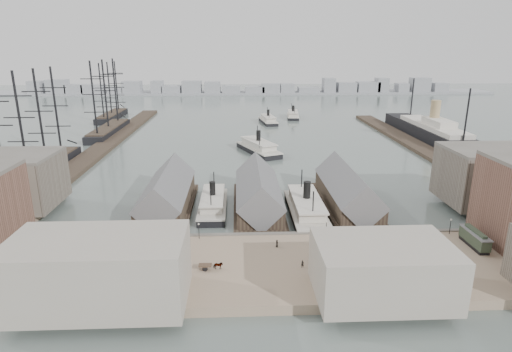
{
  "coord_description": "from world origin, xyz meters",
  "views": [
    {
      "loc": [
        -5.68,
        -99.3,
        45.19
      ],
      "look_at": [
        0.0,
        30.0,
        6.0
      ],
      "focal_mm": 30.0,
      "sensor_mm": 36.0,
      "label": 1
    }
  ],
  "objects_px": {
    "tram": "(475,239)",
    "horse_cart_left": "(90,255)",
    "horse_cart_right": "(365,259)",
    "horse_cart_center": "(214,266)",
    "ocean_steamer": "(433,132)",
    "ferry_docked_west": "(213,203)"
  },
  "relations": [
    {
      "from": "tram",
      "to": "horse_cart_left",
      "type": "height_order",
      "value": "tram"
    },
    {
      "from": "horse_cart_left",
      "to": "horse_cart_right",
      "type": "distance_m",
      "value": 58.05
    },
    {
      "from": "horse_cart_center",
      "to": "ocean_steamer",
      "type": "bearing_deg",
      "value": -36.94
    },
    {
      "from": "ferry_docked_west",
      "to": "horse_cart_right",
      "type": "relative_size",
      "value": 5.46
    },
    {
      "from": "horse_cart_center",
      "to": "horse_cart_left",
      "type": "bearing_deg",
      "value": 79.45
    },
    {
      "from": "ferry_docked_west",
      "to": "horse_cart_right",
      "type": "bearing_deg",
      "value": -47.46
    },
    {
      "from": "horse_cart_center",
      "to": "ferry_docked_west",
      "type": "bearing_deg",
      "value": 4.99
    },
    {
      "from": "horse_cart_right",
      "to": "horse_cart_left",
      "type": "bearing_deg",
      "value": 94.86
    },
    {
      "from": "horse_cart_left",
      "to": "horse_cart_center",
      "type": "xyz_separation_m",
      "value": [
        26.57,
        -5.7,
        0.05
      ]
    },
    {
      "from": "horse_cart_right",
      "to": "horse_cart_center",
      "type": "bearing_deg",
      "value": 101.68
    },
    {
      "from": "horse_cart_left",
      "to": "horse_cart_center",
      "type": "height_order",
      "value": "horse_cart_center"
    },
    {
      "from": "tram",
      "to": "horse_cart_center",
      "type": "bearing_deg",
      "value": -172.75
    },
    {
      "from": "horse_cart_center",
      "to": "horse_cart_right",
      "type": "relative_size",
      "value": 1.04
    },
    {
      "from": "ocean_steamer",
      "to": "horse_cart_center",
      "type": "relative_size",
      "value": 20.54
    },
    {
      "from": "ferry_docked_west",
      "to": "horse_cart_left",
      "type": "height_order",
      "value": "ferry_docked_west"
    },
    {
      "from": "tram",
      "to": "horse_cart_right",
      "type": "distance_m",
      "value": 27.53
    },
    {
      "from": "ocean_steamer",
      "to": "horse_cart_right",
      "type": "height_order",
      "value": "ocean_steamer"
    },
    {
      "from": "tram",
      "to": "horse_cart_right",
      "type": "xyz_separation_m",
      "value": [
        -26.72,
        -6.55,
        -1.02
      ]
    },
    {
      "from": "ferry_docked_west",
      "to": "tram",
      "type": "bearing_deg",
      "value": -26.5
    },
    {
      "from": "tram",
      "to": "horse_cart_left",
      "type": "xyz_separation_m",
      "value": [
        -84.6,
        -2.26,
        -1.0
      ]
    },
    {
      "from": "tram",
      "to": "horse_cart_center",
      "type": "relative_size",
      "value": 2.0
    },
    {
      "from": "horse_cart_left",
      "to": "horse_cart_center",
      "type": "bearing_deg",
      "value": -78.31
    }
  ]
}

